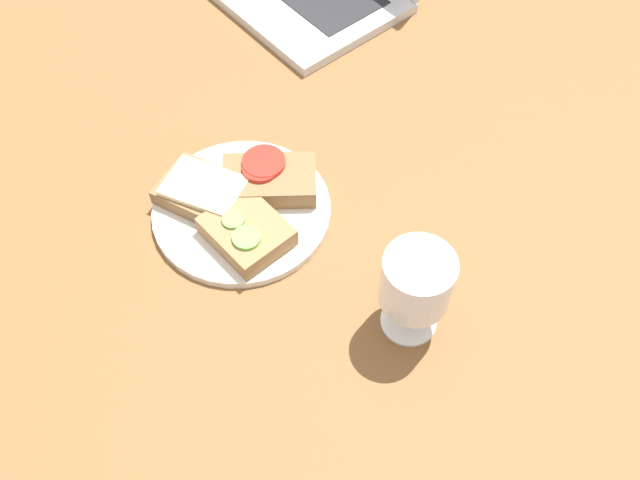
# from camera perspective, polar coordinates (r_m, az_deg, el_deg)

# --- Properties ---
(wooden_table) EXTENTS (1.40, 1.40, 0.03)m
(wooden_table) POSITION_cam_1_polar(r_m,az_deg,el_deg) (0.86, -1.68, 1.40)
(wooden_table) COLOR brown
(wooden_table) RESTS_ON ground
(plate) EXTENTS (0.21, 0.21, 0.01)m
(plate) POSITION_cam_1_polar(r_m,az_deg,el_deg) (0.85, -6.28, 2.40)
(plate) COLOR silver
(plate) RESTS_ON wooden_table
(sandwich_with_tomato) EXTENTS (0.12, 0.13, 0.03)m
(sandwich_with_tomato) POSITION_cam_1_polar(r_m,az_deg,el_deg) (0.85, -4.15, 4.92)
(sandwich_with_tomato) COLOR brown
(sandwich_with_tomato) RESTS_ON plate
(sandwich_with_cheese) EXTENTS (0.13, 0.11, 0.03)m
(sandwich_with_cheese) POSITION_cam_1_polar(r_m,az_deg,el_deg) (0.85, -9.18, 3.81)
(sandwich_with_cheese) COLOR brown
(sandwich_with_cheese) RESTS_ON plate
(sandwich_with_cucumber) EXTENTS (0.09, 0.08, 0.03)m
(sandwich_with_cucumber) POSITION_cam_1_polar(r_m,az_deg,el_deg) (0.81, -5.89, 0.70)
(sandwich_with_cucumber) COLOR #937047
(sandwich_with_cucumber) RESTS_ON plate
(wine_glass) EXTENTS (0.07, 0.07, 0.12)m
(wine_glass) POSITION_cam_1_polar(r_m,az_deg,el_deg) (0.71, 7.56, -3.66)
(wine_glass) COLOR white
(wine_glass) RESTS_ON wooden_table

